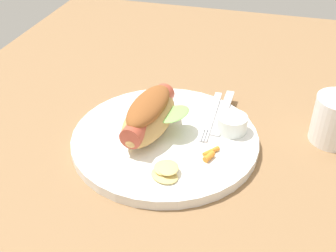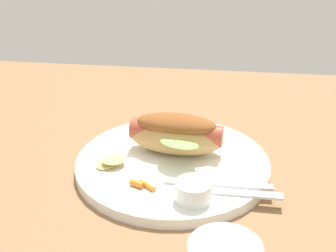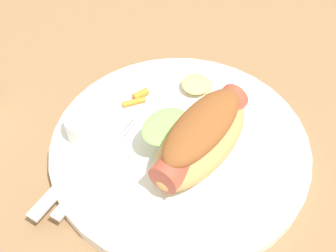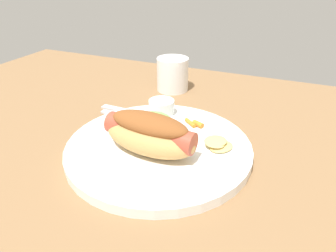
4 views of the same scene
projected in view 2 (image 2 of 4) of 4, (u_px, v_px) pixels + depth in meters
The scene contains 8 objects.
ground_plane at pixel (199, 171), 73.95cm from camera, with size 120.00×90.00×1.80cm, color olive.
plate at pixel (173, 164), 72.52cm from camera, with size 29.85×29.85×1.60cm, color white.
hot_dog at pixel (176, 134), 73.02cm from camera, with size 15.42×10.91×6.36cm.
sauce_ramekin at pixel (191, 191), 62.20cm from camera, with size 4.88×4.88×2.76cm, color white.
fork at pixel (221, 184), 65.74cm from camera, with size 15.28×1.35×0.40cm.
knife at pixel (230, 192), 64.02cm from camera, with size 14.38×1.40×0.36cm, color silver.
chips_pile at pixel (112, 161), 70.60cm from camera, with size 5.72×5.17×1.35cm.
carrot_garnish at pixel (142, 184), 65.31cm from camera, with size 3.93×2.38×0.94cm.
Camera 2 is at (-3.27, 63.11, 38.46)cm, focal length 50.06 mm.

